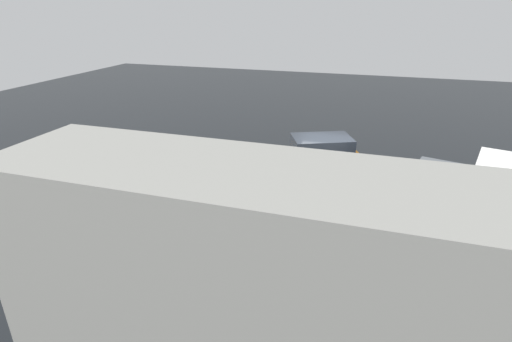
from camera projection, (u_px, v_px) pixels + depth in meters
name	position (u px, v px, depth m)	size (l,w,h in m)	color
ground_plane	(326.00, 191.00, 16.10)	(60.00, 60.00, 0.00)	black
kerb_strip	(305.00, 247.00, 12.40)	(24.00, 3.20, 0.04)	slate
moving_hatchback	(315.00, 161.00, 16.38)	(4.25, 3.15, 2.06)	orange
delivery_truck	(508.00, 199.00, 12.41)	(5.74, 3.42, 2.60)	#474C51
fire_hydrant	(213.00, 199.00, 14.62)	(0.42, 0.31, 0.80)	#197A2D
pedestrian	(183.00, 182.00, 14.61)	(0.28, 0.57, 1.62)	#B2262D
metal_railing	(332.00, 269.00, 10.21)	(7.53, 0.04, 1.05)	#B7BABF
sign_post	(166.00, 185.00, 12.89)	(0.07, 0.44, 2.40)	#4C4C51
puddle_patch	(310.00, 183.00, 16.90)	(3.39, 3.39, 0.01)	black
building_block	(331.00, 315.00, 6.43)	(11.23, 2.40, 4.73)	slate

